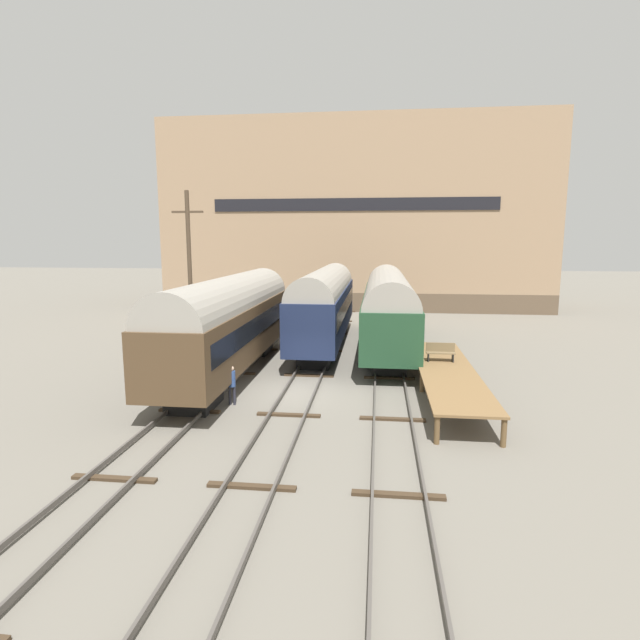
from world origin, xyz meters
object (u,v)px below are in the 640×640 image
at_px(utility_pole, 190,276).
at_px(person_worker, 232,381).
at_px(train_car_brown, 229,320).
at_px(bench, 441,351).
at_px(train_car_green, 388,305).
at_px(train_car_navy, 325,302).

bearing_deg(utility_pole, person_worker, -58.12).
xyz_separation_m(train_car_brown, person_worker, (1.50, -4.78, -1.90)).
height_order(train_car_brown, bench, train_car_brown).
bearing_deg(train_car_green, train_car_brown, -138.51).
bearing_deg(train_car_green, person_worker, -119.39).
distance_m(bench, person_worker, 10.35).
height_order(train_car_navy, person_worker, train_car_navy).
xyz_separation_m(train_car_navy, bench, (6.64, -8.25, -1.37)).
xyz_separation_m(train_car_green, person_worker, (-6.85, -12.16, -1.85)).
distance_m(train_car_green, utility_pole, 12.55).
xyz_separation_m(train_car_navy, train_car_brown, (-4.17, -7.93, -0.04)).
distance_m(train_car_navy, train_car_brown, 8.96).
bearing_deg(train_car_brown, train_car_green, 41.49).
height_order(train_car_navy, bench, train_car_navy).
height_order(train_car_brown, utility_pole, utility_pole).
xyz_separation_m(bench, utility_pole, (-13.79, 2.72, 3.45)).
height_order(train_car_green, utility_pole, utility_pole).
bearing_deg(bench, train_car_navy, 128.86).
xyz_separation_m(train_car_brown, bench, (10.82, -0.32, -1.33)).
bearing_deg(utility_pole, train_car_brown, -39.01).
bearing_deg(person_worker, train_car_brown, 107.38).
xyz_separation_m(train_car_brown, utility_pole, (-2.97, 2.41, 2.12)).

